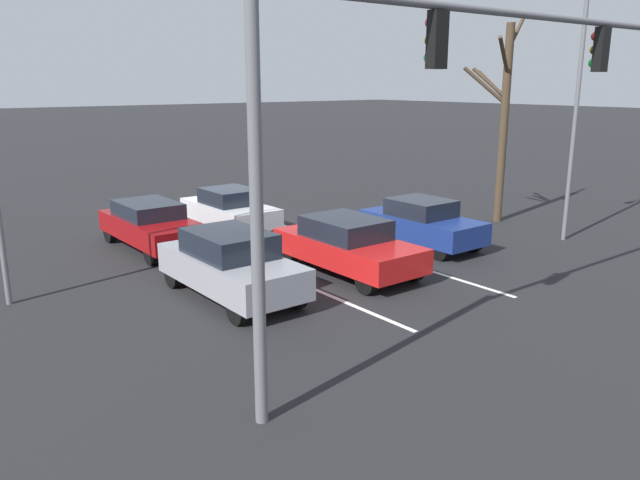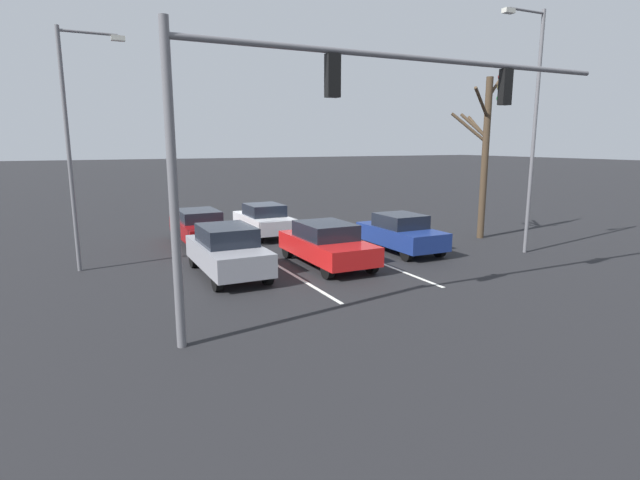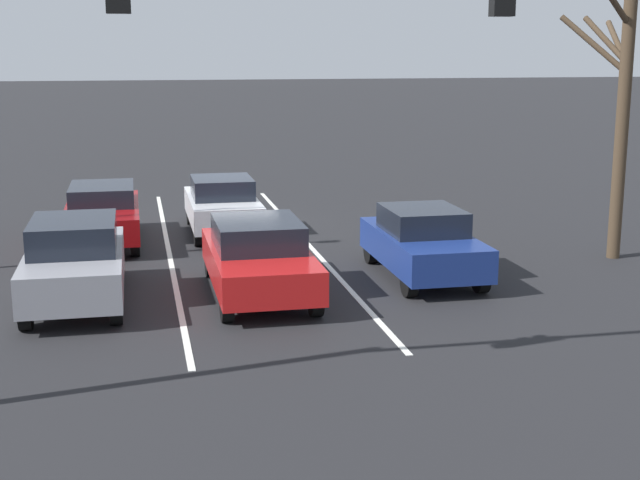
% 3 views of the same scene
% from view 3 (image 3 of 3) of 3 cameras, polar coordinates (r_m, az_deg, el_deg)
% --- Properties ---
extents(ground_plane, '(240.00, 240.00, 0.00)m').
position_cam_3_polar(ground_plane, '(24.78, -5.80, 0.67)').
color(ground_plane, black).
extents(lane_stripe_left_divider, '(0.12, 16.94, 0.01)m').
position_cam_3_polar(lane_stripe_left_divider, '(22.64, -0.68, -0.35)').
color(lane_stripe_left_divider, silver).
rests_on(lane_stripe_left_divider, ground_plane).
extents(lane_stripe_center_divider, '(0.12, 16.94, 0.01)m').
position_cam_3_polar(lane_stripe_center_divider, '(22.25, -9.65, -0.75)').
color(lane_stripe_center_divider, silver).
rests_on(lane_stripe_center_divider, ground_plane).
extents(car_red_midlane_front, '(1.92, 4.52, 1.53)m').
position_cam_3_polar(car_red_midlane_front, '(18.04, -3.97, -1.08)').
color(car_red_midlane_front, red).
rests_on(car_red_midlane_front, ground_plane).
extents(car_navy_leftlane_front, '(1.79, 4.07, 1.52)m').
position_cam_3_polar(car_navy_leftlane_front, '(19.54, 6.60, -0.15)').
color(car_navy_leftlane_front, navy).
rests_on(car_navy_leftlane_front, ground_plane).
extents(car_gray_rightlane_front, '(1.84, 4.39, 1.66)m').
position_cam_3_polar(car_gray_rightlane_front, '(18.06, -15.42, -1.28)').
color(car_gray_rightlane_front, gray).
rests_on(car_gray_rightlane_front, ground_plane).
extents(car_silver_midlane_second, '(1.79, 4.13, 1.53)m').
position_cam_3_polar(car_silver_midlane_second, '(24.14, -6.26, 2.26)').
color(car_silver_midlane_second, silver).
rests_on(car_silver_midlane_second, ground_plane).
extents(car_maroon_rightlane_second, '(1.83, 4.56, 1.47)m').
position_cam_3_polar(car_maroon_rightlane_second, '(23.52, -13.74, 1.71)').
color(car_maroon_rightlane_second, maroon).
rests_on(car_maroon_rightlane_second, ground_plane).
extents(traffic_signal_gantry, '(12.33, 0.37, 6.75)m').
position_cam_3_polar(traffic_signal_gantry, '(12.23, -12.11, 12.60)').
color(traffic_signal_gantry, slate).
rests_on(traffic_signal_gantry, ground_plane).
extents(bare_tree_near, '(2.56, 2.26, 7.50)m').
position_cam_3_polar(bare_tree_near, '(22.02, 18.75, 9.14)').
color(bare_tree_near, '#423323').
rests_on(bare_tree_near, ground_plane).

